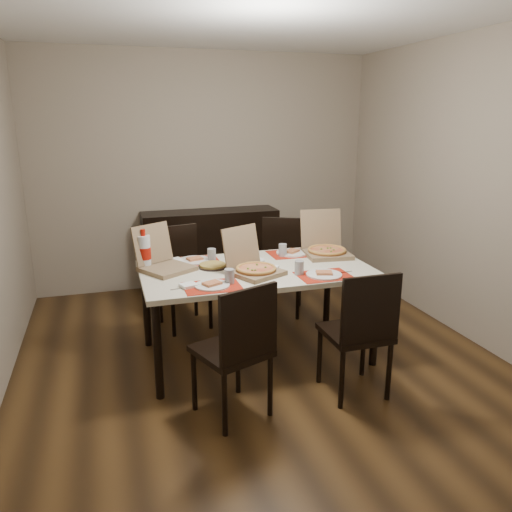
% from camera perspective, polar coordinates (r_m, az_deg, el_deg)
% --- Properties ---
extents(ground, '(3.80, 4.00, 0.02)m').
position_cam_1_polar(ground, '(4.21, 0.14, -11.45)').
color(ground, '#472E15').
rests_on(ground, ground).
extents(room_walls, '(3.84, 4.02, 2.62)m').
position_cam_1_polar(room_walls, '(4.17, -1.64, 13.23)').
color(room_walls, gray).
rests_on(room_walls, ground).
extents(sideboard, '(1.50, 0.40, 0.90)m').
position_cam_1_polar(sideboard, '(5.67, -5.17, 0.67)').
color(sideboard, black).
rests_on(sideboard, ground).
extents(dining_table, '(1.80, 1.00, 0.75)m').
position_cam_1_polar(dining_table, '(3.98, 0.00, -2.31)').
color(dining_table, beige).
rests_on(dining_table, ground).
extents(chair_near_left, '(0.54, 0.54, 0.93)m').
position_cam_1_polar(chair_near_left, '(3.20, -2.09, -10.25)').
color(chair_near_left, black).
rests_on(chair_near_left, ground).
extents(chair_near_right, '(0.42, 0.42, 0.93)m').
position_cam_1_polar(chair_near_right, '(3.51, 11.85, -8.16)').
color(chair_near_right, black).
rests_on(chair_near_right, ground).
extents(chair_far_left, '(0.50, 0.50, 0.93)m').
position_cam_1_polar(chair_far_left, '(4.71, -8.56, -1.79)').
color(chair_far_left, black).
rests_on(chair_far_left, ground).
extents(chair_far_right, '(0.56, 0.56, 0.93)m').
position_cam_1_polar(chair_far_right, '(5.01, 2.95, -0.56)').
color(chair_far_right, black).
rests_on(chair_far_right, ground).
extents(setting_near_left, '(0.49, 0.30, 0.11)m').
position_cam_1_polar(setting_near_left, '(3.55, -4.83, -3.12)').
color(setting_near_left, '#B11C0B').
rests_on(setting_near_left, dining_table).
extents(setting_near_right, '(0.46, 0.30, 0.11)m').
position_cam_1_polar(setting_near_right, '(3.80, 7.07, -1.92)').
color(setting_near_right, '#B11C0B').
rests_on(setting_near_right, dining_table).
extents(setting_far_left, '(0.50, 0.30, 0.11)m').
position_cam_1_polar(setting_far_left, '(4.16, -6.80, -0.36)').
color(setting_far_left, '#B11C0B').
rests_on(setting_far_left, dining_table).
extents(setting_far_right, '(0.49, 0.30, 0.11)m').
position_cam_1_polar(setting_far_right, '(4.35, 3.87, 0.44)').
color(setting_far_right, '#B11C0B').
rests_on(setting_far_right, dining_table).
extents(napkin_loose, '(0.16, 0.16, 0.02)m').
position_cam_1_polar(napkin_loose, '(3.94, 1.68, -1.35)').
color(napkin_loose, white).
rests_on(napkin_loose, dining_table).
extents(pizza_box_center, '(0.47, 0.49, 0.34)m').
position_cam_1_polar(pizza_box_center, '(3.80, -0.32, -1.23)').
color(pizza_box_center, brown).
rests_on(pizza_box_center, dining_table).
extents(pizza_box_right, '(0.41, 0.44, 0.37)m').
position_cam_1_polar(pizza_box_right, '(4.36, 7.97, 0.87)').
color(pizza_box_right, brown).
rests_on(pizza_box_right, dining_table).
extents(pizza_box_left, '(0.49, 0.50, 0.34)m').
position_cam_1_polar(pizza_box_left, '(3.96, -10.52, -0.75)').
color(pizza_box_left, brown).
rests_on(pizza_box_left, dining_table).
extents(faina_plate, '(0.23, 0.23, 0.03)m').
position_cam_1_polar(faina_plate, '(3.98, -4.97, -1.12)').
color(faina_plate, black).
rests_on(faina_plate, dining_table).
extents(dip_bowl, '(0.13, 0.13, 0.03)m').
position_cam_1_polar(dip_bowl, '(4.11, 0.29, -0.56)').
color(dip_bowl, white).
rests_on(dip_bowl, dining_table).
extents(soda_bottle, '(0.11, 0.11, 0.32)m').
position_cam_1_polar(soda_bottle, '(4.00, -12.66, 0.42)').
color(soda_bottle, silver).
rests_on(soda_bottle, dining_table).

